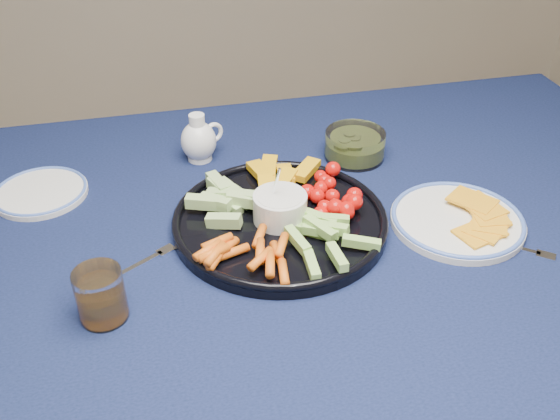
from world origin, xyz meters
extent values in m
cylinder|color=#51301B|center=(0.72, 0.42, 0.35)|extent=(0.07, 0.07, 0.70)
cube|color=#51301B|center=(0.00, 0.00, 0.72)|extent=(1.60, 1.00, 0.04)
cube|color=black|center=(0.00, 0.00, 0.74)|extent=(1.66, 1.06, 0.01)
cube|color=black|center=(0.00, 0.53, 0.60)|extent=(1.66, 0.01, 0.30)
cylinder|color=black|center=(0.00, 0.03, 0.75)|extent=(0.37, 0.37, 0.02)
torus|color=black|center=(0.00, 0.03, 0.77)|extent=(0.37, 0.37, 0.01)
cylinder|color=silver|center=(0.00, 0.03, 0.79)|extent=(0.09, 0.09, 0.05)
cylinder|color=silver|center=(0.00, 0.03, 0.81)|extent=(0.08, 0.08, 0.01)
cylinder|color=white|center=(-0.10, 0.29, 0.75)|extent=(0.05, 0.05, 0.01)
ellipsoid|color=white|center=(-0.10, 0.29, 0.79)|extent=(0.07, 0.07, 0.08)
cylinder|color=white|center=(-0.10, 0.29, 0.83)|extent=(0.03, 0.03, 0.03)
torus|color=white|center=(-0.07, 0.30, 0.80)|extent=(0.05, 0.02, 0.05)
torus|color=#4668C6|center=(-0.10, 0.29, 0.82)|extent=(0.04, 0.04, 0.00)
cylinder|color=white|center=(0.21, 0.23, 0.77)|extent=(0.12, 0.12, 0.06)
cylinder|color=#505E1A|center=(0.21, 0.23, 0.76)|extent=(0.10, 0.10, 0.03)
cylinder|color=silver|center=(0.31, -0.04, 0.75)|extent=(0.23, 0.23, 0.01)
torus|color=#4668C6|center=(0.31, -0.04, 0.76)|extent=(0.23, 0.23, 0.01)
cylinder|color=white|center=(-0.30, -0.13, 0.79)|extent=(0.07, 0.07, 0.08)
cylinder|color=orange|center=(-0.30, -0.13, 0.77)|extent=(0.06, 0.06, 0.04)
cube|color=white|center=(-0.25, -0.03, 0.75)|extent=(0.11, 0.07, 0.00)
cube|color=white|center=(-0.20, 0.00, 0.75)|extent=(0.04, 0.03, 0.00)
cube|color=white|center=(0.36, -0.11, 0.75)|extent=(0.10, 0.08, 0.00)
cube|color=white|center=(0.41, -0.15, 0.75)|extent=(0.04, 0.03, 0.00)
cylinder|color=silver|center=(-0.41, 0.23, 0.75)|extent=(0.17, 0.17, 0.01)
torus|color=#4668C6|center=(-0.41, 0.23, 0.76)|extent=(0.17, 0.17, 0.01)
camera|label=1|loc=(-0.20, -0.83, 1.40)|focal=40.00mm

